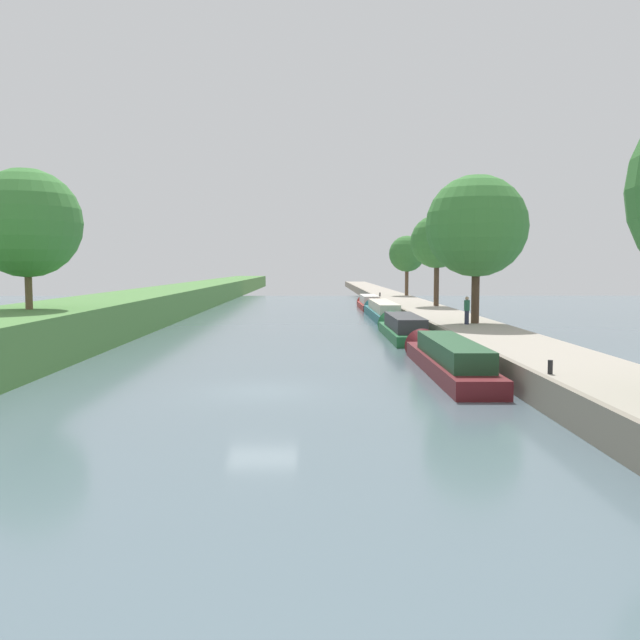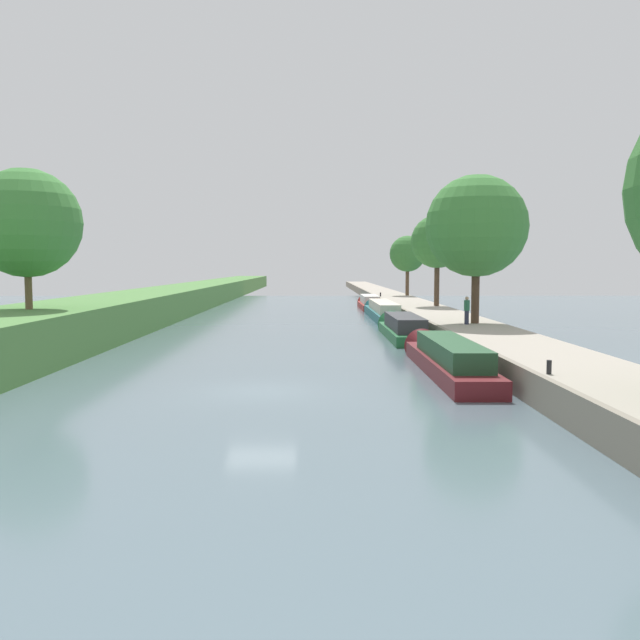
# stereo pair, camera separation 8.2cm
# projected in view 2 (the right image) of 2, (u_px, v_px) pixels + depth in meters

# --- Properties ---
(ground_plane) EXTENTS (160.00, 160.00, 0.00)m
(ground_plane) POSITION_uv_depth(u_px,v_px,m) (261.00, 391.00, 24.60)
(ground_plane) COLOR slate
(right_towpath) EXTENTS (4.22, 260.00, 1.06)m
(right_towpath) POSITION_uv_depth(u_px,v_px,m) (571.00, 376.00, 24.64)
(right_towpath) COLOR #A89E8E
(right_towpath) RESTS_ON ground_plane
(stone_quay) EXTENTS (0.25, 260.00, 1.11)m
(stone_quay) POSITION_uv_depth(u_px,v_px,m) (510.00, 375.00, 24.62)
(stone_quay) COLOR gray
(stone_quay) RESTS_ON ground_plane
(narrowboat_maroon) EXTENTS (1.92, 13.14, 2.05)m
(narrowboat_maroon) POSITION_uv_depth(u_px,v_px,m) (446.00, 358.00, 29.08)
(narrowboat_maroon) COLOR maroon
(narrowboat_maroon) RESTS_ON ground_plane
(narrowboat_green) EXTENTS (2.12, 11.82, 2.18)m
(narrowboat_green) POSITION_uv_depth(u_px,v_px,m) (402.00, 328.00, 43.37)
(narrowboat_green) COLOR #1E6033
(narrowboat_green) RESTS_ON ground_plane
(narrowboat_teal) EXTENTS (1.99, 16.96, 2.10)m
(narrowboat_teal) POSITION_uv_depth(u_px,v_px,m) (382.00, 311.00, 58.96)
(narrowboat_teal) COLOR #195B60
(narrowboat_teal) RESTS_ON ground_plane
(narrowboat_red) EXTENTS (1.92, 10.95, 2.08)m
(narrowboat_red) POSITION_uv_depth(u_px,v_px,m) (369.00, 303.00, 73.22)
(narrowboat_red) COLOR maroon
(narrowboat_red) RESTS_ON ground_plane
(tree_rightbank_midnear) EXTENTS (6.11, 6.11, 8.92)m
(tree_rightbank_midnear) POSITION_uv_depth(u_px,v_px,m) (477.00, 226.00, 40.69)
(tree_rightbank_midnear) COLOR #4C3828
(tree_rightbank_midnear) RESTS_ON right_towpath
(tree_rightbank_midfar) EXTENTS (4.60, 4.60, 7.88)m
(tree_rightbank_midfar) POSITION_uv_depth(u_px,v_px,m) (437.00, 242.00, 58.81)
(tree_rightbank_midfar) COLOR #4C3828
(tree_rightbank_midfar) RESTS_ON right_towpath
(tree_rightbank_far) EXTENTS (4.26, 4.26, 7.06)m
(tree_rightbank_far) POSITION_uv_depth(u_px,v_px,m) (408.00, 254.00, 80.22)
(tree_rightbank_far) COLOR brown
(tree_rightbank_far) RESTS_ON right_towpath
(tree_leftbank_downstream) EXTENTS (5.47, 5.47, 7.08)m
(tree_leftbank_downstream) POSITION_uv_depth(u_px,v_px,m) (26.00, 223.00, 34.09)
(tree_leftbank_downstream) COLOR brown
(tree_leftbank_downstream) RESTS_ON left_grassy_bank
(person_walking) EXTENTS (0.34, 0.34, 1.66)m
(person_walking) POSITION_uv_depth(u_px,v_px,m) (467.00, 310.00, 40.29)
(person_walking) COLOR #282D42
(person_walking) RESTS_ON right_towpath
(mooring_bollard_near) EXTENTS (0.16, 0.16, 0.45)m
(mooring_bollard_near) POSITION_uv_depth(u_px,v_px,m) (549.00, 367.00, 21.71)
(mooring_bollard_near) COLOR black
(mooring_bollard_near) RESTS_ON right_towpath
(mooring_bollard_far) EXTENTS (0.16, 0.16, 0.45)m
(mooring_bollard_far) POSITION_uv_depth(u_px,v_px,m) (380.00, 294.00, 78.00)
(mooring_bollard_far) COLOR black
(mooring_bollard_far) RESTS_ON right_towpath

